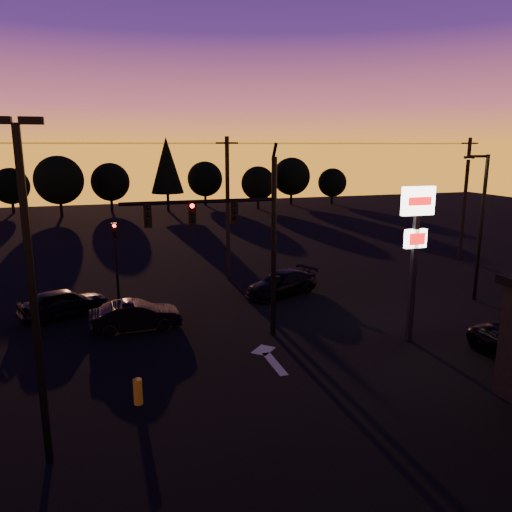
{
  "coord_description": "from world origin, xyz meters",
  "views": [
    {
      "loc": [
        -5.78,
        -16.28,
        8.49
      ],
      "look_at": [
        1.0,
        5.0,
        3.5
      ],
      "focal_mm": 35.0,
      "sensor_mm": 36.0,
      "label": 1
    }
  ],
  "objects_px": {
    "secondary_signal": "(116,250)",
    "car_left": "(64,303)",
    "parking_lot_light": "(31,276)",
    "car_right": "(282,283)",
    "car_mid": "(136,316)",
    "streetlight": "(480,222)",
    "pylon_sign": "(416,231)",
    "bollard": "(138,392)",
    "traffic_signal_mast": "(239,230)"
  },
  "relations": [
    {
      "from": "secondary_signal",
      "to": "car_left",
      "type": "height_order",
      "value": "secondary_signal"
    },
    {
      "from": "parking_lot_light",
      "to": "car_left",
      "type": "bearing_deg",
      "value": 90.9
    },
    {
      "from": "car_right",
      "to": "secondary_signal",
      "type": "bearing_deg",
      "value": -125.52
    },
    {
      "from": "secondary_signal",
      "to": "car_mid",
      "type": "xyz_separation_m",
      "value": [
        0.57,
        -4.96,
        -2.18
      ]
    },
    {
      "from": "secondary_signal",
      "to": "streetlight",
      "type": "xyz_separation_m",
      "value": [
        18.91,
        -5.99,
        1.56
      ]
    },
    {
      "from": "car_left",
      "to": "pylon_sign",
      "type": "bearing_deg",
      "value": -137.79
    },
    {
      "from": "parking_lot_light",
      "to": "pylon_sign",
      "type": "relative_size",
      "value": 1.34
    },
    {
      "from": "bollard",
      "to": "car_mid",
      "type": "distance_m",
      "value": 7.12
    },
    {
      "from": "bollard",
      "to": "traffic_signal_mast",
      "type": "bearing_deg",
      "value": 43.46
    },
    {
      "from": "car_left",
      "to": "car_right",
      "type": "bearing_deg",
      "value": -108.19
    },
    {
      "from": "bollard",
      "to": "car_right",
      "type": "height_order",
      "value": "car_right"
    },
    {
      "from": "secondary_signal",
      "to": "car_mid",
      "type": "bearing_deg",
      "value": -83.41
    },
    {
      "from": "traffic_signal_mast",
      "to": "parking_lot_light",
      "type": "distance_m",
      "value": 10.19
    },
    {
      "from": "parking_lot_light",
      "to": "bollard",
      "type": "bearing_deg",
      "value": 43.2
    },
    {
      "from": "car_mid",
      "to": "pylon_sign",
      "type": "bearing_deg",
      "value": -116.08
    },
    {
      "from": "parking_lot_light",
      "to": "car_left",
      "type": "height_order",
      "value": "parking_lot_light"
    },
    {
      "from": "car_mid",
      "to": "parking_lot_light",
      "type": "bearing_deg",
      "value": 159.79
    },
    {
      "from": "pylon_sign",
      "to": "parking_lot_light",
      "type": "bearing_deg",
      "value": -162.77
    },
    {
      "from": "parking_lot_light",
      "to": "pylon_sign",
      "type": "xyz_separation_m",
      "value": [
        14.5,
        4.5,
        -0.36
      ]
    },
    {
      "from": "parking_lot_light",
      "to": "secondary_signal",
      "type": "bearing_deg",
      "value": 80.21
    },
    {
      "from": "secondary_signal",
      "to": "car_left",
      "type": "distance_m",
      "value": 4.01
    },
    {
      "from": "secondary_signal",
      "to": "streetlight",
      "type": "height_order",
      "value": "streetlight"
    },
    {
      "from": "streetlight",
      "to": "traffic_signal_mast",
      "type": "bearing_deg",
      "value": -173.86
    },
    {
      "from": "secondary_signal",
      "to": "pylon_sign",
      "type": "height_order",
      "value": "pylon_sign"
    },
    {
      "from": "streetlight",
      "to": "car_mid",
      "type": "height_order",
      "value": "streetlight"
    },
    {
      "from": "traffic_signal_mast",
      "to": "parking_lot_light",
      "type": "height_order",
      "value": "parking_lot_light"
    },
    {
      "from": "streetlight",
      "to": "car_mid",
      "type": "xyz_separation_m",
      "value": [
        -18.34,
        1.03,
        -3.74
      ]
    },
    {
      "from": "traffic_signal_mast",
      "to": "car_right",
      "type": "relative_size",
      "value": 1.83
    },
    {
      "from": "streetlight",
      "to": "car_right",
      "type": "relative_size",
      "value": 1.71
    },
    {
      "from": "traffic_signal_mast",
      "to": "secondary_signal",
      "type": "height_order",
      "value": "traffic_signal_mast"
    },
    {
      "from": "car_left",
      "to": "parking_lot_light",
      "type": "bearing_deg",
      "value": 161.42
    },
    {
      "from": "traffic_signal_mast",
      "to": "car_right",
      "type": "distance_m",
      "value": 8.23
    },
    {
      "from": "secondary_signal",
      "to": "car_right",
      "type": "bearing_deg",
      "value": -11.28
    },
    {
      "from": "secondary_signal",
      "to": "parking_lot_light",
      "type": "xyz_separation_m",
      "value": [
        -2.5,
        -14.49,
        2.41
      ]
    },
    {
      "from": "traffic_signal_mast",
      "to": "bollard",
      "type": "bearing_deg",
      "value": -136.54
    },
    {
      "from": "traffic_signal_mast",
      "to": "streetlight",
      "type": "xyz_separation_m",
      "value": [
        14.01,
        1.51,
        -0.52
      ]
    },
    {
      "from": "streetlight",
      "to": "bollard",
      "type": "distance_m",
      "value": 20.17
    },
    {
      "from": "secondary_signal",
      "to": "car_left",
      "type": "relative_size",
      "value": 1.0
    },
    {
      "from": "secondary_signal",
      "to": "car_right",
      "type": "height_order",
      "value": "secondary_signal"
    },
    {
      "from": "secondary_signal",
      "to": "streetlight",
      "type": "relative_size",
      "value": 0.54
    },
    {
      "from": "bollard",
      "to": "car_left",
      "type": "relative_size",
      "value": 0.21
    },
    {
      "from": "secondary_signal",
      "to": "bollard",
      "type": "height_order",
      "value": "secondary_signal"
    },
    {
      "from": "car_right",
      "to": "pylon_sign",
      "type": "bearing_deg",
      "value": -4.47
    },
    {
      "from": "parking_lot_light",
      "to": "car_left",
      "type": "distance_m",
      "value": 13.21
    },
    {
      "from": "streetlight",
      "to": "car_left",
      "type": "height_order",
      "value": "streetlight"
    },
    {
      "from": "secondary_signal",
      "to": "traffic_signal_mast",
      "type": "bearing_deg",
      "value": -56.81
    },
    {
      "from": "pylon_sign",
      "to": "car_right",
      "type": "bearing_deg",
      "value": 109.76
    },
    {
      "from": "pylon_sign",
      "to": "streetlight",
      "type": "bearing_deg",
      "value": 30.08
    },
    {
      "from": "bollard",
      "to": "car_left",
      "type": "bearing_deg",
      "value": 105.59
    },
    {
      "from": "pylon_sign",
      "to": "streetlight",
      "type": "relative_size",
      "value": 0.85
    }
  ]
}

